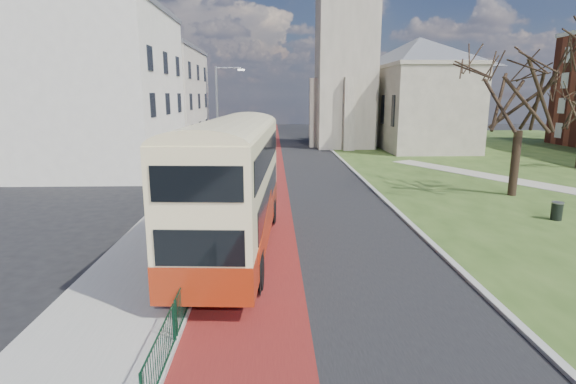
{
  "coord_description": "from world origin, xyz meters",
  "views": [
    {
      "loc": [
        -0.48,
        -15.46,
        6.12
      ],
      "look_at": [
        0.18,
        3.52,
        2.0
      ],
      "focal_mm": 28.0,
      "sensor_mm": 36.0,
      "label": 1
    }
  ],
  "objects_px": {
    "streetlamp": "(220,116)",
    "winter_tree_near": "(524,77)",
    "litter_bin": "(557,211)",
    "bus": "(233,180)"
  },
  "relations": [
    {
      "from": "streetlamp",
      "to": "litter_bin",
      "type": "distance_m",
      "value": 22.19
    },
    {
      "from": "bus",
      "to": "winter_tree_near",
      "type": "height_order",
      "value": "winter_tree_near"
    },
    {
      "from": "litter_bin",
      "to": "bus",
      "type": "bearing_deg",
      "value": -166.24
    },
    {
      "from": "streetlamp",
      "to": "winter_tree_near",
      "type": "distance_m",
      "value": 20.03
    },
    {
      "from": "streetlamp",
      "to": "winter_tree_near",
      "type": "relative_size",
      "value": 0.78
    },
    {
      "from": "bus",
      "to": "winter_tree_near",
      "type": "xyz_separation_m",
      "value": [
        16.35,
        9.42,
        4.25
      ]
    },
    {
      "from": "streetlamp",
      "to": "winter_tree_near",
      "type": "xyz_separation_m",
      "value": [
        18.66,
        -6.84,
        2.54
      ]
    },
    {
      "from": "streetlamp",
      "to": "bus",
      "type": "relative_size",
      "value": 0.65
    },
    {
      "from": "streetlamp",
      "to": "litter_bin",
      "type": "relative_size",
      "value": 8.81
    },
    {
      "from": "streetlamp",
      "to": "bus",
      "type": "height_order",
      "value": "streetlamp"
    }
  ]
}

